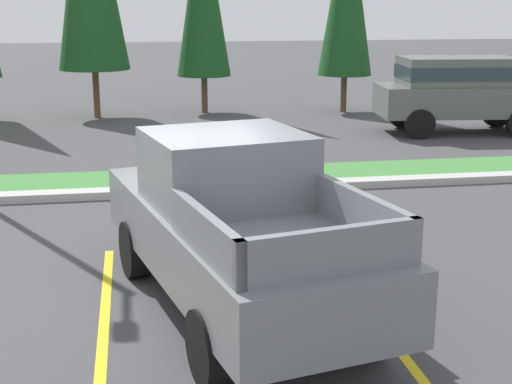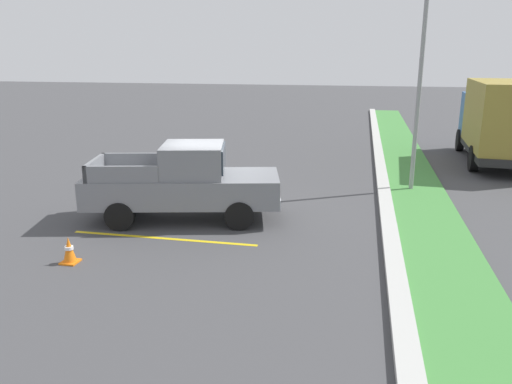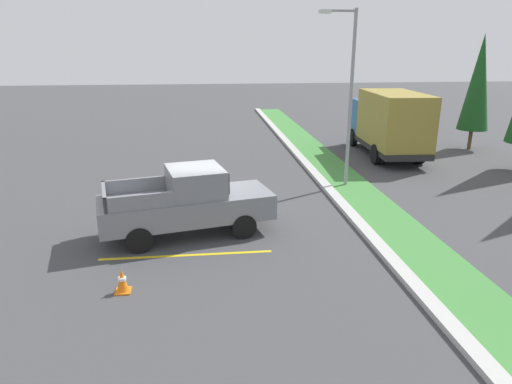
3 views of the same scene
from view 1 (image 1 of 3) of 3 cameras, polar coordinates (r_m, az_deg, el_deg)
The scene contains 7 objects.
ground_plane at distance 9.34m, azimuth -6.98°, elevation -8.05°, with size 120.00×120.00×0.00m, color #424244.
parking_line_near at distance 8.85m, azimuth -11.70°, elevation -9.55°, with size 0.12×4.80×0.01m, color yellow.
parking_line_far at distance 9.23m, azimuth 8.10°, elevation -8.33°, with size 0.12×4.80×0.01m, color yellow.
curb_strip at distance 14.06m, azimuth -8.01°, elevation 0.03°, with size 56.00×0.40×0.15m, color #B2B2AD.
grass_median at distance 15.14m, azimuth -8.14°, elevation 0.90°, with size 56.00×1.80×0.06m, color #42843D.
pickup_truck_main at distance 8.59m, azimuth -1.73°, elevation -2.59°, with size 2.99×5.51×2.10m.
suv_distant at distance 21.28m, azimuth 15.56°, elevation 7.76°, with size 4.75×2.29×2.10m.
Camera 1 is at (-0.32, -8.62, 3.58)m, focal length 51.45 mm.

